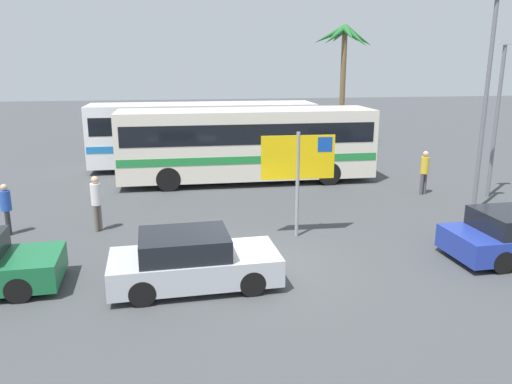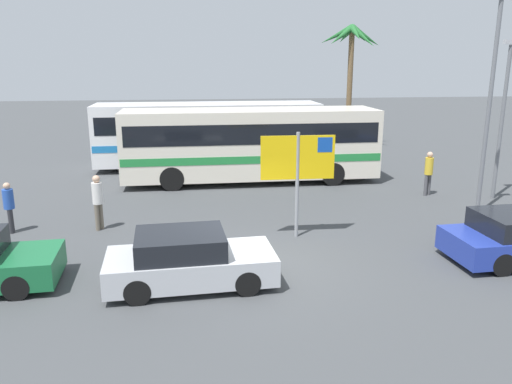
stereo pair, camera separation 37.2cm
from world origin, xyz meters
name	(u,v)px [view 2 (the right image)]	position (x,y,z in m)	size (l,w,h in m)	color
ground	(251,268)	(0.00, 0.00, 0.00)	(120.00, 120.00, 0.00)	#424447
bus_front_coach	(250,142)	(1.17, 9.71, 1.78)	(11.01, 2.72, 3.17)	silver
bus_rear_coach	(208,132)	(-0.52, 13.15, 1.78)	(11.01, 2.72, 3.17)	white
ferry_sign	(299,162)	(1.71, 2.26, 2.33)	(2.20, 0.12, 3.20)	gray
car_silver	(188,260)	(-1.60, -0.80, 0.63)	(4.04, 1.97, 1.32)	#B7BABF
pedestrian_crossing_lot	(98,198)	(-4.39, 3.71, 1.05)	(0.32, 0.32, 1.77)	#706656
pedestrian_near_sign	(9,204)	(-7.07, 3.79, 0.94)	(0.32, 0.32, 1.60)	#2D2D33
pedestrian_by_bus	(429,170)	(7.86, 6.36, 1.04)	(0.32, 0.32, 1.76)	#4C4C51
lamp_post_left_side	(490,100)	(8.44, 3.71, 3.96)	(0.56, 0.20, 7.27)	slate
lamp_post_right_side	(503,113)	(10.21, 5.60, 3.29)	(0.56, 0.20, 5.95)	slate
palm_tree_seaside	(352,47)	(8.20, 17.80, 6.00)	(3.67, 4.03, 7.28)	brown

